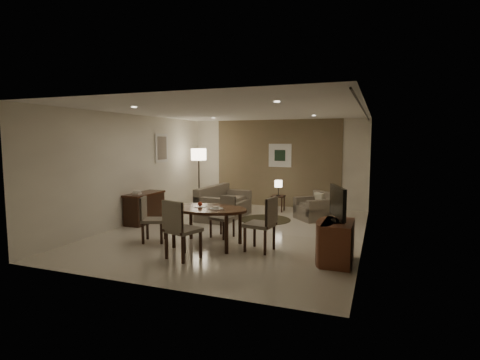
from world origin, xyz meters
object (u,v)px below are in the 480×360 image
at_px(console_desk, 145,208).
at_px(tv_cabinet, 338,242).
at_px(chair_near, 183,229).
at_px(chair_left, 154,219).
at_px(floor_lamp, 199,178).
at_px(chair_far, 222,217).
at_px(sofa, 224,202).
at_px(armchair, 314,206).
at_px(side_table, 278,203).
at_px(dining_table, 207,227).
at_px(chair_right, 260,224).

height_order(console_desk, tv_cabinet, console_desk).
xyz_separation_m(chair_near, chair_left, (-1.10, 0.75, -0.06)).
bearing_deg(tv_cabinet, floor_lamp, 139.80).
relative_size(console_desk, chair_near, 1.15).
bearing_deg(chair_far, floor_lamp, 139.88).
xyz_separation_m(chair_far, sofa, (-0.77, 1.92, -0.02)).
relative_size(armchair, side_table, 1.77).
distance_m(chair_far, floor_lamp, 3.65).
height_order(sofa, armchair, sofa).
bearing_deg(chair_left, chair_near, -145.01).
bearing_deg(dining_table, tv_cabinet, -3.56).
relative_size(tv_cabinet, armchair, 1.11).
relative_size(tv_cabinet, sofa, 0.51).
height_order(chair_far, chair_left, chair_left).
distance_m(console_desk, chair_left, 1.92).
bearing_deg(floor_lamp, armchair, -7.84).
height_order(console_desk, chair_right, chair_right).
relative_size(tv_cabinet, floor_lamp, 0.50).
height_order(console_desk, side_table, console_desk).
xyz_separation_m(sofa, side_table, (1.13, 1.39, -0.19)).
bearing_deg(chair_right, dining_table, -80.27).
height_order(chair_left, floor_lamp, floor_lamp).
relative_size(side_table, floor_lamp, 0.25).
bearing_deg(floor_lamp, console_desk, -98.36).
relative_size(chair_far, armchair, 1.07).
distance_m(chair_right, side_table, 4.04).
distance_m(dining_table, chair_near, 0.88).
bearing_deg(tv_cabinet, chair_right, 172.30).
height_order(chair_far, floor_lamp, floor_lamp).
height_order(console_desk, armchair, console_desk).
relative_size(chair_left, floor_lamp, 0.51).
distance_m(chair_right, sofa, 3.16).
relative_size(armchair, floor_lamp, 0.45).
distance_m(tv_cabinet, chair_left, 3.65).
xyz_separation_m(console_desk, chair_near, (2.34, -2.21, 0.15)).
bearing_deg(side_table, chair_right, -80.10).
bearing_deg(chair_right, tv_cabinet, 89.90).
xyz_separation_m(tv_cabinet, floor_lamp, (-4.55, 3.84, 0.56)).
bearing_deg(armchair, tv_cabinet, -25.19).
height_order(chair_near, sofa, chair_near).
distance_m(chair_right, floor_lamp, 4.81).
bearing_deg(chair_right, side_table, -162.49).
xyz_separation_m(dining_table, sofa, (-0.76, 2.62, 0.04)).
distance_m(chair_left, side_table, 4.40).
xyz_separation_m(console_desk, chair_right, (3.45, -1.31, 0.14)).
bearing_deg(floor_lamp, chair_left, -76.68).
distance_m(chair_near, armchair, 4.36).
bearing_deg(dining_table, floor_lamp, 119.03).
relative_size(console_desk, chair_far, 1.38).
bearing_deg(floor_lamp, dining_table, -60.97).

